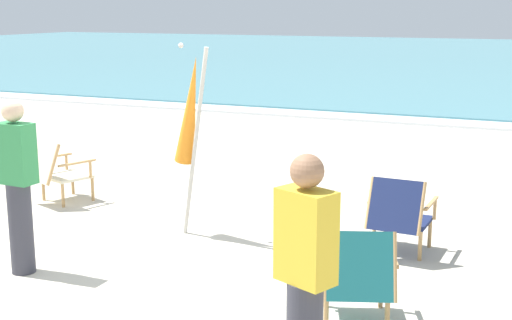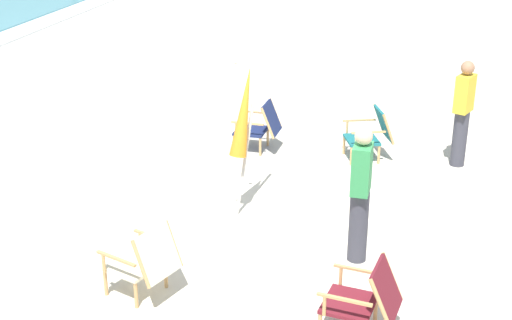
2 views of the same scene
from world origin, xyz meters
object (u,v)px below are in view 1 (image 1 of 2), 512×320
person_near_chairs (18,186)px  beach_chair_front_right (399,214)px  person_by_waterline (305,285)px  beach_chair_far_center (56,170)px  umbrella_furled_orange (191,112)px  beach_chair_front_left (357,274)px

person_near_chairs → beach_chair_front_right: bearing=30.8°
beach_chair_front_right → person_by_waterline: person_by_waterline is taller
beach_chair_front_right → beach_chair_far_center: bearing=177.1°
beach_chair_front_right → umbrella_furled_orange: (-2.18, -0.29, 0.93)m
beach_chair_front_left → person_near_chairs: 3.21m
beach_chair_far_center → beach_chair_front_right: bearing=-2.9°
beach_chair_far_center → umbrella_furled_orange: size_ratio=0.41×
beach_chair_far_center → umbrella_furled_orange: umbrella_furled_orange is taller
beach_chair_far_center → beach_chair_front_left: size_ratio=1.00×
beach_chair_front_right → person_near_chairs: 3.67m
beach_chair_front_right → person_by_waterline: size_ratio=0.50×
umbrella_furled_orange → person_by_waterline: (2.27, -2.78, -0.52)m
umbrella_furled_orange → person_near_chairs: 1.91m
person_near_chairs → person_by_waterline: (3.22, -1.21, 0.00)m
beach_chair_front_left → umbrella_furled_orange: (-2.23, 1.47, 0.93)m
beach_chair_front_left → beach_chair_front_right: bearing=91.8°
beach_chair_front_right → umbrella_furled_orange: umbrella_furled_orange is taller
beach_chair_front_left → beach_chair_front_right: size_ratio=1.05×
beach_chair_front_left → beach_chair_front_right: (-0.05, 1.76, -0.00)m
umbrella_furled_orange → person_near_chairs: umbrella_furled_orange is taller
beach_chair_front_right → person_near_chairs: (-3.13, -1.87, 0.41)m
beach_chair_far_center → umbrella_furled_orange: 2.46m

